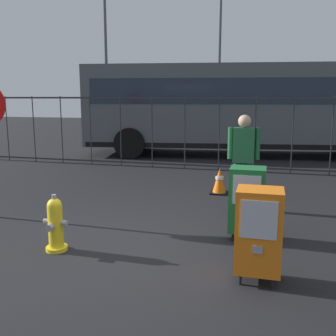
{
  "coord_description": "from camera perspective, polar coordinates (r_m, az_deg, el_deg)",
  "views": [
    {
      "loc": [
        1.75,
        -4.37,
        1.96
      ],
      "look_at": [
        0.3,
        1.2,
        0.9
      ],
      "focal_mm": 41.15,
      "sensor_mm": 36.0,
      "label": 1
    }
  ],
  "objects": [
    {
      "name": "ground_plane",
      "position": [
        5.1,
        -6.82,
        -12.24
      ],
      "size": [
        60.0,
        60.0,
        0.0
      ],
      "primitive_type": "plane",
      "color": "black"
    },
    {
      "name": "fire_hydrant",
      "position": [
        5.2,
        -16.34,
        -8.02
      ],
      "size": [
        0.33,
        0.31,
        0.75
      ],
      "color": "yellow",
      "rests_on": "ground_plane"
    },
    {
      "name": "newspaper_box_primary",
      "position": [
        5.44,
        11.64,
        -4.6
      ],
      "size": [
        0.48,
        0.42,
        1.02
      ],
      "color": "black",
      "rests_on": "ground_plane"
    },
    {
      "name": "newspaper_box_secondary",
      "position": [
        4.24,
        13.29,
        -9.0
      ],
      "size": [
        0.48,
        0.42,
        1.02
      ],
      "color": "black",
      "rests_on": "ground_plane"
    },
    {
      "name": "pedestrian",
      "position": [
        6.78,
        11.11,
        1.64
      ],
      "size": [
        0.55,
        0.22,
        1.67
      ],
      "color": "#382D51",
      "rests_on": "ground_plane"
    },
    {
      "name": "traffic_cone",
      "position": [
        8.0,
        7.63,
        -1.95
      ],
      "size": [
        0.36,
        0.36,
        0.53
      ],
      "color": "black",
      "rests_on": "ground_plane"
    },
    {
      "name": "fence_barrier",
      "position": [
        10.59,
        5.03,
        5.27
      ],
      "size": [
        18.03,
        0.04,
        2.0
      ],
      "color": "#2D2D33",
      "rests_on": "ground_plane"
    },
    {
      "name": "bus_near",
      "position": [
        13.43,
        11.08,
        9.16
      ],
      "size": [
        10.75,
        4.0,
        3.0
      ],
      "rotation": [
        0.0,
        0.0,
        0.15
      ],
      "color": "#4C5156",
      "rests_on": "ground_plane"
    },
    {
      "name": "street_light_near_left",
      "position": [
        19.62,
        7.69,
        18.68
      ],
      "size": [
        0.32,
        0.32,
        8.45
      ],
      "color": "#4C4F54",
      "rests_on": "ground_plane"
    },
    {
      "name": "street_light_near_right",
      "position": [
        18.3,
        -9.23,
        17.61
      ],
      "size": [
        0.32,
        0.32,
        7.45
      ],
      "color": "#4C4F54",
      "rests_on": "ground_plane"
    }
  ]
}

